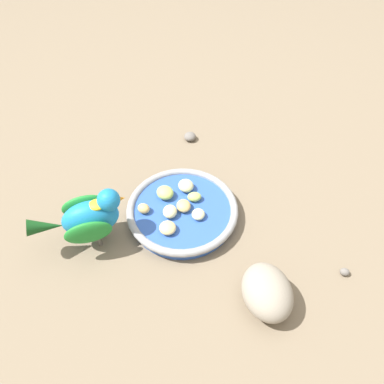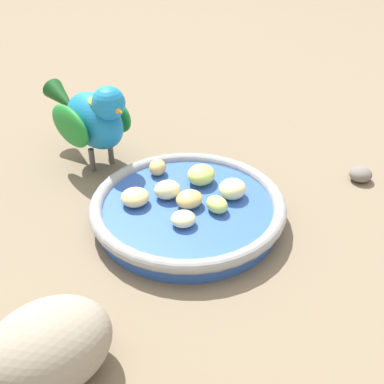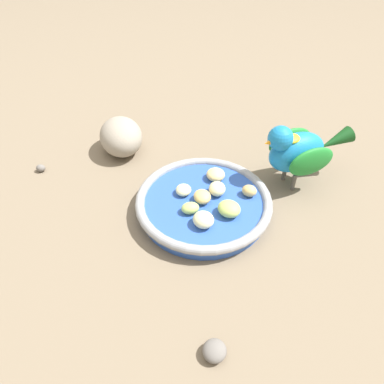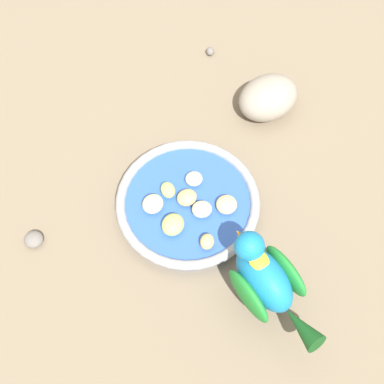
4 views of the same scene
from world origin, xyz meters
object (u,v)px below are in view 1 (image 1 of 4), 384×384
at_px(feeding_bowl, 183,212).
at_px(apple_piece_0, 184,207).
at_px(apple_piece_3, 170,212).
at_px(apple_piece_1, 168,228).
at_px(apple_piece_6, 185,186).
at_px(pebble_0, 190,137).
at_px(parrot, 88,217).
at_px(apple_piece_7, 194,197).
at_px(apple_piece_4, 165,193).
at_px(apple_piece_5, 198,214).
at_px(apple_piece_2, 144,208).
at_px(pebble_1, 345,272).
at_px(rock_large, 267,292).

height_order(feeding_bowl, apple_piece_0, apple_piece_0).
bearing_deg(apple_piece_3, apple_piece_1, -108.15).
bearing_deg(feeding_bowl, apple_piece_1, -131.36).
distance_m(apple_piece_6, pebble_0, 0.19).
bearing_deg(parrot, apple_piece_7, 7.03).
bearing_deg(apple_piece_4, apple_piece_5, -52.42).
height_order(apple_piece_2, apple_piece_4, apple_piece_4).
xyz_separation_m(feeding_bowl, pebble_1, (0.26, -0.20, -0.01)).
xyz_separation_m(apple_piece_3, apple_piece_5, (0.05, -0.02, -0.00)).
relative_size(feeding_bowl, apple_piece_4, 6.10).
xyz_separation_m(apple_piece_4, apple_piece_7, (0.06, -0.02, -0.00)).
bearing_deg(apple_piece_5, apple_piece_0, 135.33).
distance_m(apple_piece_0, apple_piece_3, 0.03).
distance_m(apple_piece_1, apple_piece_2, 0.07).
xyz_separation_m(apple_piece_1, pebble_1, (0.30, -0.16, -0.03)).
distance_m(apple_piece_7, pebble_0, 0.22).
bearing_deg(apple_piece_7, parrot, -170.38).
height_order(apple_piece_0, pebble_1, apple_piece_0).
bearing_deg(apple_piece_6, pebble_0, 73.48).
relative_size(apple_piece_0, pebble_1, 1.86).
distance_m(feeding_bowl, apple_piece_3, 0.03).
relative_size(apple_piece_2, apple_piece_3, 0.80).
relative_size(apple_piece_2, parrot, 0.14).
height_order(feeding_bowl, parrot, parrot).
relative_size(apple_piece_6, pebble_1, 1.97).
distance_m(apple_piece_5, apple_piece_7, 0.05).
xyz_separation_m(apple_piece_6, parrot, (-0.20, -0.07, 0.04)).
height_order(feeding_bowl, pebble_0, feeding_bowl).
bearing_deg(apple_piece_7, pebble_0, 78.80).
relative_size(feeding_bowl, apple_piece_2, 9.06).
bearing_deg(apple_piece_3, apple_piece_2, 156.86).
height_order(apple_piece_3, parrot, parrot).
height_order(apple_piece_2, pebble_0, apple_piece_2).
bearing_deg(apple_piece_1, rock_large, -51.74).
height_order(feeding_bowl, apple_piece_4, apple_piece_4).
distance_m(apple_piece_3, rock_large, 0.24).
bearing_deg(pebble_0, apple_piece_6, -106.52).
bearing_deg(pebble_1, apple_piece_1, 152.28).
bearing_deg(apple_piece_0, apple_piece_5, -44.67).
height_order(apple_piece_0, apple_piece_3, apple_piece_3).
relative_size(apple_piece_1, apple_piece_6, 0.97).
height_order(apple_piece_1, apple_piece_7, apple_piece_1).
bearing_deg(rock_large, apple_piece_3, 120.53).
bearing_deg(apple_piece_2, apple_piece_6, 22.34).
xyz_separation_m(feeding_bowl, apple_piece_2, (-0.08, 0.01, 0.02)).
height_order(apple_piece_1, parrot, parrot).
bearing_deg(feeding_bowl, apple_piece_4, 121.41).
relative_size(apple_piece_0, apple_piece_7, 1.11).
bearing_deg(parrot, pebble_0, 42.24).
bearing_deg(apple_piece_1, pebble_0, 68.24).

